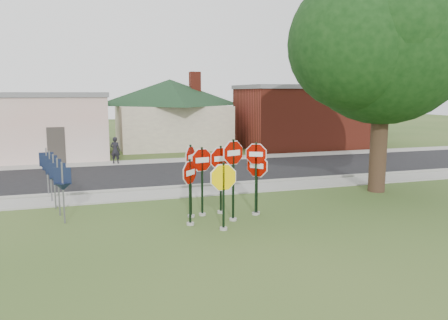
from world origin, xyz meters
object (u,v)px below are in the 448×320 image
object	(u,v)px
stop_sign_center	(233,168)
stop_sign_left	(190,184)
stop_sign_yellow	(223,187)
pedestrian	(115,150)
oak_tree	(384,38)

from	to	relation	value
stop_sign_center	stop_sign_left	bearing A→B (deg)	-177.44
stop_sign_yellow	pedestrian	xyz separation A→B (m)	(-2.40, 13.72, -0.48)
stop_sign_yellow	oak_tree	size ratio (longest dim) A/B	0.21
stop_sign_left	oak_tree	size ratio (longest dim) A/B	0.21
stop_sign_yellow	stop_sign_left	size ratio (longest dim) A/B	1.00
stop_sign_yellow	pedestrian	distance (m)	13.93
oak_tree	pedestrian	world-z (taller)	oak_tree
stop_sign_left	stop_sign_center	bearing A→B (deg)	2.56
stop_sign_yellow	stop_sign_left	distance (m)	1.17
oak_tree	pedestrian	size ratio (longest dim) A/B	6.75
stop_sign_left	pedestrian	size ratio (longest dim) A/B	1.41
stop_sign_center	stop_sign_yellow	distance (m)	1.14
stop_sign_center	pedestrian	distance (m)	13.23
stop_sign_yellow	pedestrian	world-z (taller)	stop_sign_yellow
stop_sign_yellow	stop_sign_left	xyz separation A→B (m)	(-0.86, 0.80, 0.01)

